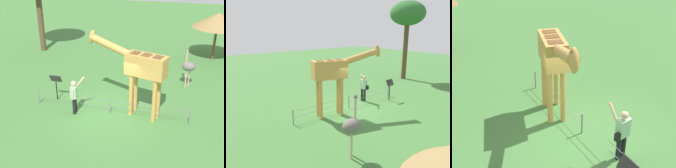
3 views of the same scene
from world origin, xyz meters
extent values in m
plane|color=#427538|center=(0.00, 0.00, 0.00)|extent=(60.00, 60.00, 0.00)
cylinder|color=#C69347|center=(-0.92, -0.08, 0.97)|extent=(0.18, 0.18, 1.95)
cylinder|color=#C69347|center=(-1.05, -0.50, 0.97)|extent=(0.18, 0.18, 1.95)
cylinder|color=#C69347|center=(-1.98, 0.24, 0.97)|extent=(0.18, 0.18, 1.95)
cylinder|color=#C69347|center=(-2.10, -0.18, 0.97)|extent=(0.18, 0.18, 1.95)
cube|color=#C69347|center=(-1.51, -0.13, 2.40)|extent=(1.83, 1.16, 0.90)
cube|color=brown|center=(-1.04, -0.27, 2.86)|extent=(0.47, 0.53, 0.02)
cube|color=brown|center=(-1.51, -0.13, 2.86)|extent=(0.47, 0.53, 0.02)
cube|color=brown|center=(-1.99, 0.02, 2.86)|extent=(0.47, 0.53, 0.02)
cylinder|color=#C69347|center=(0.06, -0.60, 2.93)|extent=(2.18, 0.94, 0.84)
ellipsoid|color=#C69347|center=(1.06, -0.91, 3.19)|extent=(0.48, 0.37, 0.69)
cylinder|color=brown|center=(1.06, -0.85, 3.37)|extent=(0.05, 0.05, 0.14)
cylinder|color=brown|center=(1.06, -0.97, 3.37)|extent=(0.05, 0.05, 0.14)
cylinder|color=black|center=(1.53, 0.34, 0.39)|extent=(0.14, 0.14, 0.78)
cylinder|color=black|center=(1.50, 0.54, 0.39)|extent=(0.14, 0.14, 0.78)
cube|color=#93C699|center=(1.52, 0.44, 1.06)|extent=(0.28, 0.39, 0.55)
sphere|color=#D8AD8C|center=(1.52, 0.44, 1.47)|extent=(0.22, 0.22, 0.22)
cylinder|color=#D8AD8C|center=(1.27, 0.25, 1.50)|extent=(0.41, 0.12, 0.48)
cylinder|color=#D8AD8C|center=(1.49, 0.66, 1.05)|extent=(0.08, 0.08, 0.50)
cube|color=black|center=(1.59, 0.22, 0.88)|extent=(0.14, 0.21, 0.24)
cylinder|color=#CC9E93|center=(-3.20, -3.52, 0.45)|extent=(0.07, 0.07, 0.90)
cylinder|color=#CC9E93|center=(-3.36, -3.68, 0.45)|extent=(0.07, 0.07, 0.90)
ellipsoid|color=#66605B|center=(-3.28, -3.60, 1.18)|extent=(0.70, 0.56, 0.49)
cylinder|color=#CC9E93|center=(-3.13, -3.60, 1.73)|extent=(0.08, 0.08, 0.80)
sphere|color=#66605B|center=(-3.13, -3.60, 2.18)|extent=(0.14, 0.14, 0.14)
cylinder|color=brown|center=(8.74, 2.50, 2.33)|extent=(0.39, 0.39, 4.66)
ellipsoid|color=#2D662D|center=(8.74, 2.50, 5.53)|extent=(2.88, 2.88, 2.01)
cylinder|color=black|center=(2.82, -0.52, 0.47)|extent=(0.06, 0.06, 0.95)
cube|color=#2D2D2D|center=(2.82, -0.52, 1.13)|extent=(0.56, 0.21, 0.38)
cylinder|color=slate|center=(-3.50, 0.09, 0.38)|extent=(0.05, 0.05, 0.75)
cylinder|color=slate|center=(0.00, 0.09, 0.38)|extent=(0.05, 0.05, 0.75)
cylinder|color=slate|center=(3.50, 0.09, 0.38)|extent=(0.05, 0.05, 0.75)
cube|color=slate|center=(0.00, 0.09, 0.64)|extent=(7.00, 0.01, 0.01)
cube|color=slate|center=(0.00, 0.09, 0.34)|extent=(7.00, 0.01, 0.01)
camera|label=1|loc=(-2.97, 10.75, 6.78)|focal=45.80mm
camera|label=2|loc=(-8.11, -8.65, 4.40)|focal=36.01mm
camera|label=3|loc=(6.57, -4.33, 6.04)|focal=48.57mm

